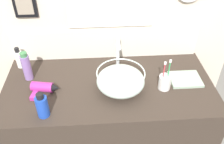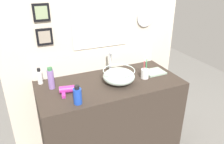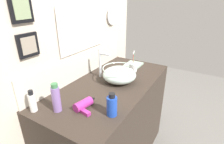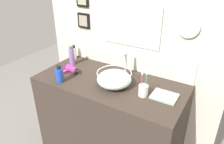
{
  "view_description": "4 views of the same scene",
  "coord_description": "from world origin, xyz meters",
  "px_view_note": "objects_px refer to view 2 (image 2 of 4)",
  "views": [
    {
      "loc": [
        -0.06,
        -1.2,
        1.96
      ],
      "look_at": [
        0.02,
        0.0,
        1.02
      ],
      "focal_mm": 40.0,
      "sensor_mm": 36.0,
      "label": 1
    },
    {
      "loc": [
        -0.71,
        -1.67,
        1.86
      ],
      "look_at": [
        0.02,
        0.0,
        1.02
      ],
      "focal_mm": 35.0,
      "sensor_mm": 36.0,
      "label": 2
    },
    {
      "loc": [
        -1.16,
        -0.7,
        1.62
      ],
      "look_at": [
        0.02,
        0.0,
        1.02
      ],
      "focal_mm": 28.0,
      "sensor_mm": 36.0,
      "label": 3
    },
    {
      "loc": [
        0.89,
        -1.44,
        1.88
      ],
      "look_at": [
        0.02,
        0.0,
        1.02
      ],
      "focal_mm": 35.0,
      "sensor_mm": 36.0,
      "label": 4
    }
  ],
  "objects_px": {
    "glass_bowl_sink": "(119,76)",
    "lotion_bottle": "(51,79)",
    "faucet": "(111,60)",
    "hand_towel": "(154,72)",
    "spray_bottle": "(77,96)",
    "toothbrush_cup": "(145,73)",
    "hair_drier": "(69,90)",
    "soap_dispenser": "(40,77)"
  },
  "relations": [
    {
      "from": "faucet",
      "to": "hand_towel",
      "type": "height_order",
      "value": "faucet"
    },
    {
      "from": "glass_bowl_sink",
      "to": "faucet",
      "type": "height_order",
      "value": "faucet"
    },
    {
      "from": "glass_bowl_sink",
      "to": "lotion_bottle",
      "type": "height_order",
      "value": "lotion_bottle"
    },
    {
      "from": "soap_dispenser",
      "to": "spray_bottle",
      "type": "bearing_deg",
      "value": -64.15
    },
    {
      "from": "toothbrush_cup",
      "to": "faucet",
      "type": "bearing_deg",
      "value": 143.61
    },
    {
      "from": "hand_towel",
      "to": "glass_bowl_sink",
      "type": "bearing_deg",
      "value": -172.74
    },
    {
      "from": "hand_towel",
      "to": "spray_bottle",
      "type": "bearing_deg",
      "value": -164.48
    },
    {
      "from": "glass_bowl_sink",
      "to": "hand_towel",
      "type": "xyz_separation_m",
      "value": [
        0.43,
        0.05,
        -0.06
      ]
    },
    {
      "from": "faucet",
      "to": "toothbrush_cup",
      "type": "relative_size",
      "value": 1.29
    },
    {
      "from": "glass_bowl_sink",
      "to": "toothbrush_cup",
      "type": "distance_m",
      "value": 0.27
    },
    {
      "from": "spray_bottle",
      "to": "lotion_bottle",
      "type": "distance_m",
      "value": 0.36
    },
    {
      "from": "faucet",
      "to": "hand_towel",
      "type": "distance_m",
      "value": 0.47
    },
    {
      "from": "soap_dispenser",
      "to": "hand_towel",
      "type": "height_order",
      "value": "soap_dispenser"
    },
    {
      "from": "spray_bottle",
      "to": "soap_dispenser",
      "type": "height_order",
      "value": "spray_bottle"
    },
    {
      "from": "hair_drier",
      "to": "soap_dispenser",
      "type": "distance_m",
      "value": 0.34
    },
    {
      "from": "spray_bottle",
      "to": "lotion_bottle",
      "type": "xyz_separation_m",
      "value": [
        -0.14,
        0.33,
        0.02
      ]
    },
    {
      "from": "faucet",
      "to": "toothbrush_cup",
      "type": "xyz_separation_m",
      "value": [
        0.27,
        -0.2,
        -0.1
      ]
    },
    {
      "from": "glass_bowl_sink",
      "to": "toothbrush_cup",
      "type": "bearing_deg",
      "value": -2.21
    },
    {
      "from": "toothbrush_cup",
      "to": "spray_bottle",
      "type": "xyz_separation_m",
      "value": [
        -0.72,
        -0.18,
        0.02
      ]
    },
    {
      "from": "lotion_bottle",
      "to": "toothbrush_cup",
      "type": "bearing_deg",
      "value": -10.25
    },
    {
      "from": "hand_towel",
      "to": "hair_drier",
      "type": "bearing_deg",
      "value": -177.03
    },
    {
      "from": "hand_towel",
      "to": "soap_dispenser",
      "type": "bearing_deg",
      "value": 168.47
    },
    {
      "from": "lotion_bottle",
      "to": "glass_bowl_sink",
      "type": "bearing_deg",
      "value": -13.86
    },
    {
      "from": "lotion_bottle",
      "to": "hand_towel",
      "type": "xyz_separation_m",
      "value": [
        1.02,
        -0.09,
        -0.09
      ]
    },
    {
      "from": "glass_bowl_sink",
      "to": "toothbrush_cup",
      "type": "height_order",
      "value": "toothbrush_cup"
    },
    {
      "from": "toothbrush_cup",
      "to": "soap_dispenser",
      "type": "bearing_deg",
      "value": 162.95
    },
    {
      "from": "faucet",
      "to": "soap_dispenser",
      "type": "xyz_separation_m",
      "value": [
        -0.67,
        0.09,
        -0.09
      ]
    },
    {
      "from": "soap_dispenser",
      "to": "glass_bowl_sink",
      "type": "bearing_deg",
      "value": -22.58
    },
    {
      "from": "spray_bottle",
      "to": "faucet",
      "type": "bearing_deg",
      "value": 40.44
    },
    {
      "from": "faucet",
      "to": "hand_towel",
      "type": "bearing_deg",
      "value": -17.62
    },
    {
      "from": "faucet",
      "to": "soap_dispenser",
      "type": "distance_m",
      "value": 0.68
    },
    {
      "from": "lotion_bottle",
      "to": "soap_dispenser",
      "type": "relative_size",
      "value": 1.31
    },
    {
      "from": "faucet",
      "to": "hand_towel",
      "type": "relative_size",
      "value": 1.36
    },
    {
      "from": "toothbrush_cup",
      "to": "hand_towel",
      "type": "relative_size",
      "value": 1.05
    },
    {
      "from": "spray_bottle",
      "to": "hand_towel",
      "type": "xyz_separation_m",
      "value": [
        0.87,
        0.24,
        -0.06
      ]
    },
    {
      "from": "toothbrush_cup",
      "to": "lotion_bottle",
      "type": "bearing_deg",
      "value": 169.75
    },
    {
      "from": "hair_drier",
      "to": "spray_bottle",
      "type": "bearing_deg",
      "value": -82.54
    },
    {
      "from": "toothbrush_cup",
      "to": "hand_towel",
      "type": "xyz_separation_m",
      "value": [
        0.16,
        0.07,
        -0.04
      ]
    },
    {
      "from": "toothbrush_cup",
      "to": "soap_dispenser",
      "type": "xyz_separation_m",
      "value": [
        -0.94,
        0.29,
        0.02
      ]
    },
    {
      "from": "hair_drier",
      "to": "hand_towel",
      "type": "relative_size",
      "value": 0.91
    },
    {
      "from": "glass_bowl_sink",
      "to": "lotion_bottle",
      "type": "xyz_separation_m",
      "value": [
        -0.59,
        0.15,
        0.03
      ]
    },
    {
      "from": "glass_bowl_sink",
      "to": "hand_towel",
      "type": "bearing_deg",
      "value": 7.26
    }
  ]
}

